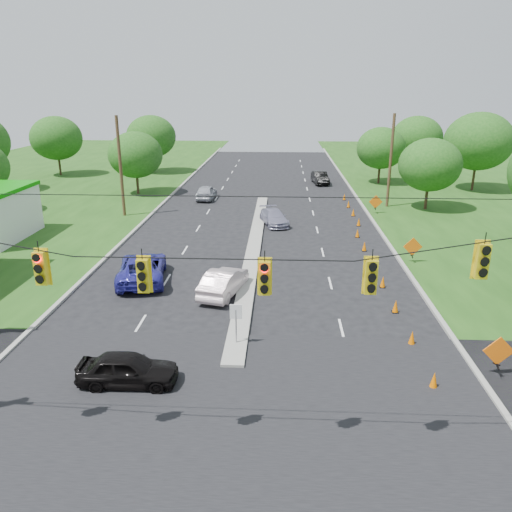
{
  "coord_description": "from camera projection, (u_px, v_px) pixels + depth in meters",
  "views": [
    {
      "loc": [
        1.93,
        -14.27,
        11.17
      ],
      "look_at": [
        0.67,
        10.61,
        2.8
      ],
      "focal_mm": 35.0,
      "sensor_mm": 36.0,
      "label": 1
    }
  ],
  "objects": [
    {
      "name": "cone_6",
      "position": [
        358.0,
        233.0,
        39.39
      ],
      "size": [
        0.32,
        0.32,
        0.7
      ],
      "primitive_type": "cone",
      "color": "#EA6800",
      "rests_on": "ground"
    },
    {
      "name": "signal_span",
      "position": [
        212.0,
        311.0,
        14.63
      ],
      "size": [
        25.6,
        0.32,
        9.0
      ],
      "color": "#422D1C",
      "rests_on": "ground"
    },
    {
      "name": "tree_10",
      "position": [
        479.0,
        141.0,
        55.89
      ],
      "size": [
        7.56,
        7.56,
        8.82
      ],
      "color": "black",
      "rests_on": "ground"
    },
    {
      "name": "work_sign_0",
      "position": [
        499.0,
        352.0,
        20.08
      ],
      "size": [
        1.27,
        0.58,
        1.37
      ],
      "color": "black",
      "rests_on": "ground"
    },
    {
      "name": "median_sign",
      "position": [
        236.0,
        317.0,
        22.38
      ],
      "size": [
        0.55,
        0.06,
        2.05
      ],
      "color": "gray",
      "rests_on": "ground"
    },
    {
      "name": "cone_5",
      "position": [
        364.0,
        246.0,
        36.07
      ],
      "size": [
        0.32,
        0.32,
        0.7
      ],
      "primitive_type": "cone",
      "color": "#EA6800",
      "rests_on": "ground"
    },
    {
      "name": "curb_left",
      "position": [
        150.0,
        216.0,
        46.05
      ],
      "size": [
        0.25,
        110.0,
        0.16
      ],
      "primitive_type": "cube",
      "color": "gray",
      "rests_on": "ground"
    },
    {
      "name": "cone_2",
      "position": [
        396.0,
        306.0,
        26.13
      ],
      "size": [
        0.32,
        0.32,
        0.7
      ],
      "primitive_type": "cone",
      "color": "#EA6800",
      "rests_on": "ground"
    },
    {
      "name": "cone_3",
      "position": [
        383.0,
        282.0,
        29.45
      ],
      "size": [
        0.32,
        0.32,
        0.7
      ],
      "primitive_type": "cone",
      "color": "#EA6800",
      "rests_on": "ground"
    },
    {
      "name": "ground",
      "position": [
        221.0,
        431.0,
        17.16
      ],
      "size": [
        160.0,
        160.0,
        0.0
      ],
      "primitive_type": "plane",
      "color": "black",
      "rests_on": "ground"
    },
    {
      "name": "cone_0",
      "position": [
        434.0,
        380.0,
        19.5
      ],
      "size": [
        0.32,
        0.32,
        0.7
      ],
      "primitive_type": "cone",
      "color": "#EA6800",
      "rests_on": "ground"
    },
    {
      "name": "work_sign_2",
      "position": [
        376.0,
        202.0,
        46.59
      ],
      "size": [
        1.27,
        0.58,
        1.37
      ],
      "color": "black",
      "rests_on": "ground"
    },
    {
      "name": "tree_9",
      "position": [
        430.0,
        165.0,
        47.2
      ],
      "size": [
        5.88,
        5.88,
        6.86
      ],
      "color": "black",
      "rests_on": "ground"
    },
    {
      "name": "tree_4",
      "position": [
        56.0,
        138.0,
        66.16
      ],
      "size": [
        6.72,
        6.72,
        7.84
      ],
      "color": "black",
      "rests_on": "ground"
    },
    {
      "name": "black_sedan",
      "position": [
        128.0,
        369.0,
        19.66
      ],
      "size": [
        3.98,
        1.67,
        1.35
      ],
      "primitive_type": "imported",
      "rotation": [
        0.0,
        0.0,
        1.59
      ],
      "color": "black",
      "rests_on": "ground"
    },
    {
      "name": "cone_9",
      "position": [
        349.0,
        204.0,
        49.3
      ],
      "size": [
        0.32,
        0.32,
        0.7
      ],
      "primitive_type": "cone",
      "color": "#EA6800",
      "rests_on": "ground"
    },
    {
      "name": "cone_1",
      "position": [
        412.0,
        338.0,
        22.82
      ],
      "size": [
        0.32,
        0.32,
        0.7
      ],
      "primitive_type": "cone",
      "color": "#EA6800",
      "rests_on": "ground"
    },
    {
      "name": "cone_10",
      "position": [
        344.0,
        197.0,
        52.61
      ],
      "size": [
        0.32,
        0.32,
        0.7
      ],
      "primitive_type": "cone",
      "color": "#EA6800",
      "rests_on": "ground"
    },
    {
      "name": "cone_7",
      "position": [
        359.0,
        222.0,
        42.67
      ],
      "size": [
        0.32,
        0.32,
        0.7
      ],
      "primitive_type": "cone",
      "color": "#EA6800",
      "rests_on": "ground"
    },
    {
      "name": "tree_5",
      "position": [
        135.0,
        155.0,
        54.32
      ],
      "size": [
        5.88,
        5.88,
        6.86
      ],
      "color": "black",
      "rests_on": "ground"
    },
    {
      "name": "cone_8",
      "position": [
        353.0,
        212.0,
        45.99
      ],
      "size": [
        0.32,
        0.32,
        0.7
      ],
      "primitive_type": "cone",
      "color": "#EA6800",
      "rests_on": "ground"
    },
    {
      "name": "curb_right",
      "position": [
        371.0,
        219.0,
        45.08
      ],
      "size": [
        0.25,
        110.0,
        0.16
      ],
      "primitive_type": "cube",
      "color": "gray",
      "rests_on": "ground"
    },
    {
      "name": "cross_street",
      "position": [
        221.0,
        431.0,
        17.16
      ],
      "size": [
        160.0,
        14.0,
        0.02
      ],
      "primitive_type": "cube",
      "color": "black",
      "rests_on": "ground"
    },
    {
      "name": "dark_car_receding",
      "position": [
        320.0,
        178.0,
        61.54
      ],
      "size": [
        2.14,
        4.72,
        1.5
      ],
      "primitive_type": "imported",
      "rotation": [
        0.0,
        0.0,
        0.12
      ],
      "color": "black",
      "rests_on": "ground"
    },
    {
      "name": "work_sign_1",
      "position": [
        413.0,
        248.0,
        33.34
      ],
      "size": [
        1.27,
        0.58,
        1.37
      ],
      "color": "black",
      "rests_on": "ground"
    },
    {
      "name": "utility_pole_far_left",
      "position": [
        121.0,
        167.0,
        44.73
      ],
      "size": [
        0.28,
        0.28,
        9.0
      ],
      "primitive_type": "cylinder",
      "color": "#422D1C",
      "rests_on": "ground"
    },
    {
      "name": "median",
      "position": [
        254.0,
        247.0,
        37.04
      ],
      "size": [
        1.0,
        34.0,
        0.18
      ],
      "primitive_type": "cube",
      "color": "gray",
      "rests_on": "ground"
    },
    {
      "name": "tree_6",
      "position": [
        151.0,
        137.0,
        68.42
      ],
      "size": [
        6.72,
        6.72,
        7.84
      ],
      "color": "black",
      "rests_on": "ground"
    },
    {
      "name": "blue_pickup",
      "position": [
        142.0,
        268.0,
        30.4
      ],
      "size": [
        3.7,
        6.23,
        1.62
      ],
      "primitive_type": "imported",
      "rotation": [
        0.0,
        0.0,
        3.32
      ],
      "color": "#2B2997",
      "rests_on": "ground"
    },
    {
      "name": "utility_pole_far_right",
      "position": [
        391.0,
        161.0,
        48.27
      ],
      "size": [
        0.28,
        0.28,
        9.0
      ],
      "primitive_type": "cylinder",
      "color": "#422D1C",
      "rests_on": "ground"
    },
    {
      "name": "cone_4",
      "position": [
        373.0,
        262.0,
        32.76
      ],
      "size": [
        0.32,
        0.32,
        0.7
      ],
      "primitive_type": "cone",
      "color": "#EA6800",
      "rests_on": "ground"
    },
    {
      "name": "silver_car_oncoming",
      "position": [
        206.0,
        192.0,
        52.88
      ],
      "size": [
        1.96,
        4.53,
        1.52
      ],
      "primitive_type": "imported",
      "rotation": [
        0.0,
        0.0,
        3.1
      ],
      "color": "#A2A5AE",
      "rests_on": "ground"
    },
    {
      "name": "tree_11",
      "position": [
        417.0,
        138.0,
        66.7
      ],
      "size": [
        6.72,
        6.72,
        7.84
      ],
      "color": "black",
      "rests_on": "ground"
    },
    {
      "name": "tree_12",
      "position": [
        381.0,
        148.0,
        60.55
      ],
      "size": [
        5.88,
        5.88,
        6.86
      ],
      "color": "black",
      "rests_on": "ground"
    },
    {
      "name": "white_sedan",
      "position": [
        224.0,
        282.0,
        28.36
      ],
      "size": [
        2.64,
        4.78,
        1.49
      ],
      "primitive_type": "imported",
      "rotation": [
        0.0,
        0.0,
        2.9
      ],
      "color": "silver",
      "rests_on": "ground"
    },
    {
      "name": "silver_car_far",
      "position": [
        274.0,
        217.0,
        43.02
      ],
      "size": [
        2.96,
        4.79,
        1.3
      ],
      "primitive_type": "imported",
      "rotation": [
        0.0,
        0.0,
        0.27
      ],
      "color": "gray",
      "rests_on": "ground"
    }
  ]
}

